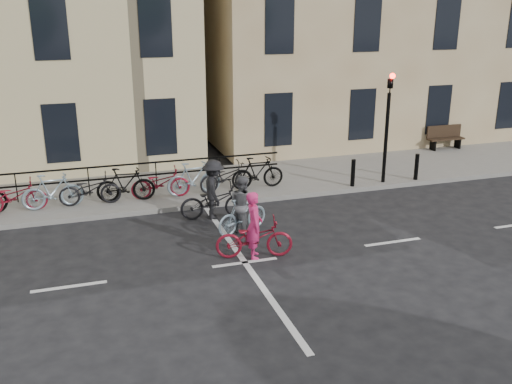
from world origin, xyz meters
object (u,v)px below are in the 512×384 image
object	(u,v)px
traffic_light	(388,114)
bench	(445,136)
cyclist_pink	(254,235)
cyclist_grey	(242,210)
cyclist_dark	(214,195)

from	to	relation	value
traffic_light	bench	bearing A→B (deg)	35.25
bench	cyclist_pink	size ratio (longest dim) A/B	0.82
cyclist_pink	traffic_light	bearing A→B (deg)	-43.46
cyclist_pink	bench	bearing A→B (deg)	-43.25
traffic_light	bench	size ratio (longest dim) A/B	2.44
bench	cyclist_grey	distance (m)	12.03
bench	cyclist_pink	bearing A→B (deg)	-145.00
cyclist_grey	cyclist_dark	size ratio (longest dim) A/B	0.85
cyclist_dark	traffic_light	bearing A→B (deg)	-73.89
bench	cyclist_grey	size ratio (longest dim) A/B	0.95
traffic_light	cyclist_pink	distance (m)	7.41
cyclist_dark	cyclist_grey	bearing A→B (deg)	-155.03
traffic_light	cyclist_dark	world-z (taller)	traffic_light
cyclist_pink	cyclist_grey	size ratio (longest dim) A/B	1.16
traffic_light	cyclist_pink	xyz separation A→B (m)	(-5.89, -4.09, -1.88)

